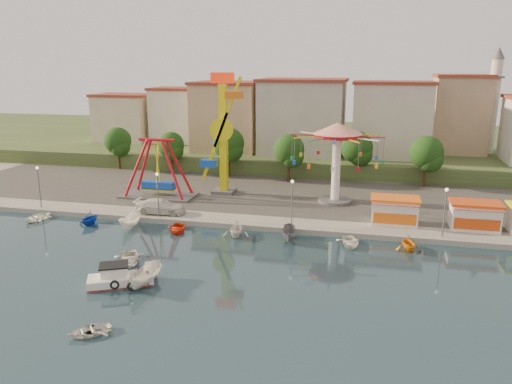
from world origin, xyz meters
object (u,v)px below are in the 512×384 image
(pirate_ship_ride, at_px, (158,169))
(wave_swinger, at_px, (337,145))
(cabin_motorboat, at_px, (120,279))
(van, at_px, (160,206))
(kamikaze_tower, at_px, (224,137))
(skiff, at_px, (145,276))
(rowboat_a, at_px, (129,258))

(pirate_ship_ride, distance_m, wave_swinger, 24.07)
(cabin_motorboat, xyz_separation_m, van, (-4.33, 18.37, 0.96))
(kamikaze_tower, height_order, skiff, kamikaze_tower)
(skiff, bearing_deg, pirate_ship_ride, 119.22)
(pirate_ship_ride, bearing_deg, rowboat_a, -73.31)
(kamikaze_tower, bearing_deg, van, -113.95)
(wave_swinger, relative_size, cabin_motorboat, 2.01)
(kamikaze_tower, relative_size, wave_swinger, 1.42)
(rowboat_a, distance_m, van, 14.04)
(cabin_motorboat, distance_m, rowboat_a, 4.90)
(wave_swinger, height_order, van, wave_swinger)
(wave_swinger, xyz_separation_m, cabin_motorboat, (-15.83, -28.36, -7.69))
(cabin_motorboat, distance_m, skiff, 2.27)
(kamikaze_tower, xyz_separation_m, skiff, (1.69, -29.00, -7.73))
(pirate_ship_ride, xyz_separation_m, kamikaze_tower, (8.32, 3.61, 4.18))
(skiff, xyz_separation_m, van, (-6.55, 18.07, 0.63))
(rowboat_a, relative_size, van, 0.67)
(kamikaze_tower, relative_size, van, 2.74)
(cabin_motorboat, xyz_separation_m, skiff, (2.22, 0.30, 0.34))
(rowboat_a, bearing_deg, kamikaze_tower, 57.10)
(rowboat_a, height_order, van, van)
(van, bearing_deg, pirate_ship_ride, 20.19)
(cabin_motorboat, relative_size, rowboat_a, 1.43)
(pirate_ship_ride, distance_m, cabin_motorboat, 27.13)
(pirate_ship_ride, bearing_deg, wave_swinger, 6.45)
(van, bearing_deg, cabin_motorboat, -171.85)
(cabin_motorboat, xyz_separation_m, rowboat_a, (-1.49, 4.67, -0.09))
(pirate_ship_ride, height_order, rowboat_a, pirate_ship_ride)
(rowboat_a, xyz_separation_m, skiff, (3.71, -4.36, 0.43))
(wave_swinger, xyz_separation_m, skiff, (-13.61, -28.06, -7.35))
(kamikaze_tower, relative_size, rowboat_a, 4.10)
(pirate_ship_ride, distance_m, van, 8.61)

